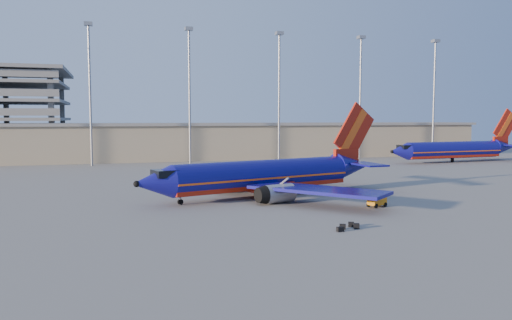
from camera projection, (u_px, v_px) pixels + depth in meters
name	position (u px, v px, depth m)	size (l,w,h in m)	color
ground	(283.00, 194.00, 63.97)	(220.00, 220.00, 0.00)	slate
terminal_building	(244.00, 140.00, 121.90)	(122.00, 16.00, 8.50)	#9C8B6C
light_mast_row	(235.00, 82.00, 107.92)	(101.60, 1.60, 28.65)	gray
aircraft_main	(268.00, 176.00, 61.78)	(34.11, 32.32, 11.85)	navy
aircraft_second	(456.00, 150.00, 109.65)	(35.03, 13.60, 11.86)	navy
baggage_tug	(377.00, 200.00, 54.33)	(2.29, 1.81, 1.44)	orange
luggage_pile	(348.00, 227.00, 43.41)	(2.44, 1.95, 0.48)	black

